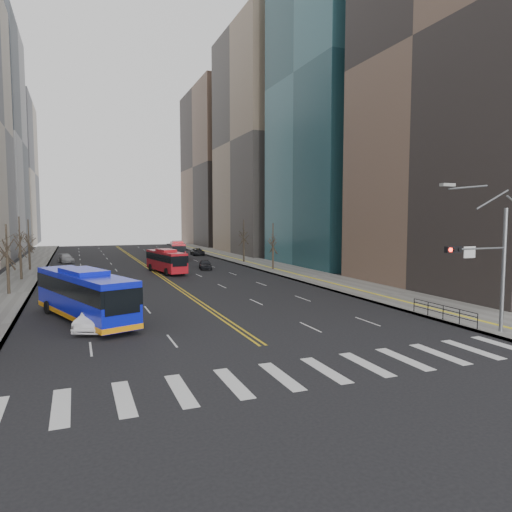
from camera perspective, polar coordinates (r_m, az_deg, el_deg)
ground at (r=22.53m, az=5.95°, el=-14.35°), size 220.00×220.00×0.00m
sidewalk_right at (r=69.86m, az=1.60°, el=-1.22°), size 7.00×130.00×0.15m
sidewalk_left at (r=64.60m, az=-27.36°, el=-2.24°), size 5.00×130.00×0.15m
crosswalk at (r=22.53m, az=5.95°, el=-14.34°), size 26.70×4.00×0.01m
centerline at (r=74.87m, az=-13.92°, el=-1.01°), size 0.55×100.00×0.01m
office_towers at (r=89.47m, az=-15.37°, el=15.27°), size 83.00×134.00×58.00m
signal_mast at (r=31.64m, az=26.92°, el=-0.30°), size 5.37×0.37×9.39m
pedestrian_railing at (r=35.30m, az=22.35°, el=-6.28°), size 0.06×6.06×1.02m
street_trees at (r=53.52m, az=-18.69°, el=1.85°), size 35.20×47.20×7.60m
blue_bus at (r=35.13m, az=-20.70°, el=-4.41°), size 6.81×13.05×3.72m
red_bus_near at (r=62.47m, az=-11.17°, el=-0.44°), size 3.89×10.23×3.20m
red_bus_far at (r=83.23m, az=-9.77°, el=0.88°), size 3.93×10.36×3.24m
car_white at (r=32.23m, az=-19.11°, el=-7.30°), size 3.41×4.99×1.56m
car_dark_mid at (r=66.07m, az=-6.37°, el=-1.04°), size 2.39×4.38×1.41m
car_silver at (r=81.85m, az=-22.68°, el=-0.27°), size 2.86×5.10×1.40m
car_dark_far at (r=91.04m, az=-7.32°, el=0.53°), size 2.66×5.08×1.37m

